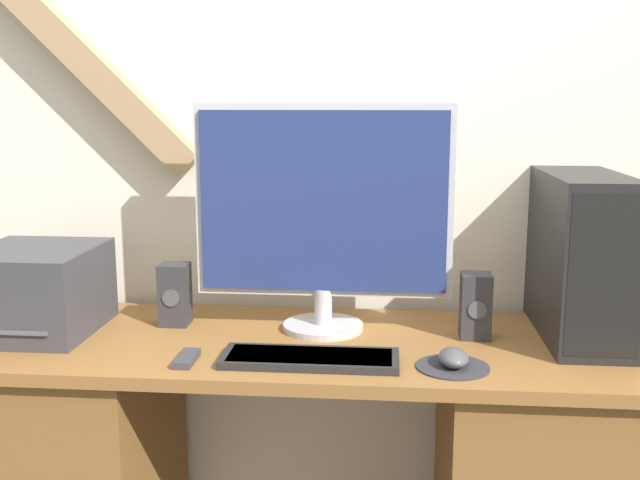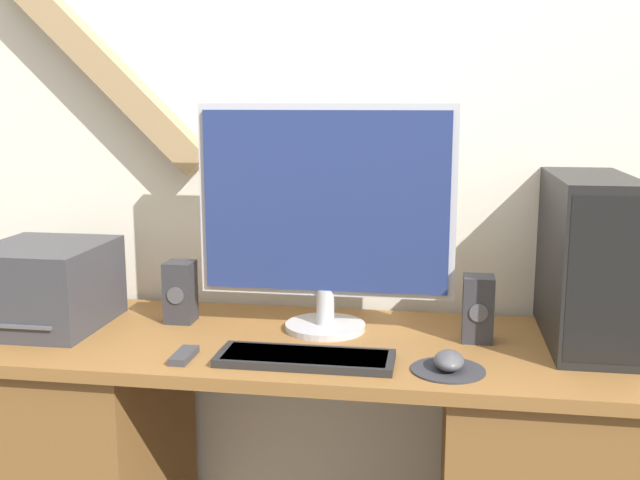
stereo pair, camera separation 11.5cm
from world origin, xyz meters
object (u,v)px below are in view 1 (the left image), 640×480
printer (36,290)px  monitor (323,209)px  computer_tower (580,256)px  speaker_right (475,306)px  speaker_left (175,294)px  keyboard (310,358)px  mouse (454,357)px  remote_control (187,359)px

printer → monitor: bearing=6.3°
computer_tower → speaker_right: 0.28m
speaker_left → monitor: bearing=-1.1°
keyboard → speaker_right: (0.38, 0.22, 0.07)m
computer_tower → speaker_left: bearing=-179.7°
keyboard → mouse: bearing=-0.6°
monitor → speaker_right: size_ratio=3.98×
speaker_left → printer: bearing=-165.3°
mouse → speaker_right: size_ratio=0.60×
keyboard → remote_control: keyboard is taller
remote_control → speaker_right: bearing=19.8°
keyboard → remote_control: size_ratio=3.77×
monitor → mouse: size_ratio=6.64×
computer_tower → remote_control: 0.97m
keyboard → mouse: 0.31m
mouse → speaker_right: speaker_right is taller
speaker_left → remote_control: size_ratio=1.54×
printer → remote_control: (0.43, -0.19, -0.10)m
keyboard → speaker_left: bearing=146.1°
keyboard → remote_control: (-0.27, -0.02, -0.00)m
keyboard → computer_tower: computer_tower is taller
monitor → mouse: 0.49m
monitor → printer: (-0.71, -0.08, -0.20)m
speaker_left → speaker_right: 0.76m
computer_tower → remote_control: bearing=-162.8°
monitor → speaker_right: (0.38, -0.03, -0.23)m
keyboard → computer_tower: size_ratio=0.87×
mouse → remote_control: size_ratio=0.92×
speaker_right → printer: bearing=-177.5°
keyboard → computer_tower: bearing=22.2°
computer_tower → speaker_right: bearing=-170.1°
keyboard → speaker_right: bearing=29.3°
speaker_right → remote_control: 0.70m
monitor → speaker_right: monitor is taller
computer_tower → speaker_left: (-1.01, -0.01, -0.12)m
keyboard → mouse: (0.31, -0.00, 0.01)m
speaker_right → remote_control: size_ratio=1.54×
remote_control → speaker_left: bearing=110.5°
mouse → printer: printer is taller
keyboard → speaker_right: 0.44m
computer_tower → printer: computer_tower is taller
speaker_left → speaker_right: size_ratio=1.00×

